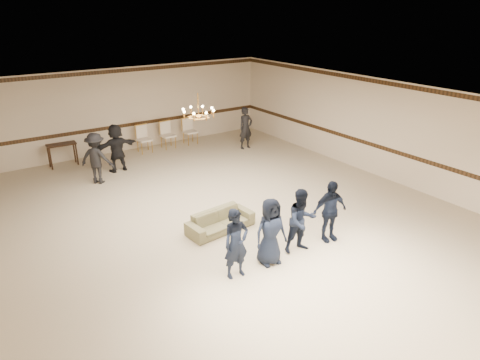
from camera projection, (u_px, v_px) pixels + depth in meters
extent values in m
cube|color=#BFAC93|center=(220.00, 216.00, 11.77)|extent=(12.00, 14.00, 0.01)
cube|color=#2D1F19|center=(217.00, 99.00, 10.56)|extent=(12.00, 14.00, 0.01)
cube|color=beige|center=(123.00, 110.00, 16.53)|extent=(12.00, 0.01, 3.20)
cube|color=beige|center=(373.00, 127.00, 14.29)|extent=(0.01, 14.00, 3.20)
cube|color=#392211|center=(125.00, 125.00, 16.74)|extent=(12.00, 0.02, 0.14)
cube|color=#392211|center=(119.00, 71.00, 15.95)|extent=(12.00, 0.02, 0.14)
imported|color=black|center=(236.00, 244.00, 8.91)|extent=(0.58, 0.40, 1.55)
imported|color=black|center=(270.00, 232.00, 9.37)|extent=(0.80, 0.57, 1.55)
imported|color=black|center=(302.00, 221.00, 9.84)|extent=(0.83, 0.69, 1.55)
imported|color=black|center=(330.00, 211.00, 10.31)|extent=(0.96, 0.54, 1.55)
imported|color=#6B6B47|center=(220.00, 221.00, 10.95)|extent=(1.83, 0.85, 0.52)
imported|color=black|center=(96.00, 158.00, 13.67)|extent=(1.20, 1.19, 1.66)
imported|color=black|center=(116.00, 148.00, 14.68)|extent=(1.56, 0.56, 1.66)
imported|color=black|center=(246.00, 128.00, 17.02)|extent=(0.62, 0.42, 1.66)
cube|color=black|center=(63.00, 155.00, 15.27)|extent=(1.01, 0.47, 0.83)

